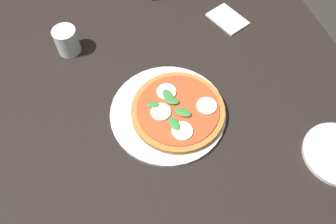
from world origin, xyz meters
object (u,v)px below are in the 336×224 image
dining_table (176,118)px  napkin (228,19)px  pizza (178,110)px  serving_tray (168,113)px  glass_cup (67,41)px

dining_table → napkin: size_ratio=10.60×
dining_table → pizza: (0.04, -0.01, 0.10)m
serving_tray → pizza: pizza is taller
napkin → glass_cup: size_ratio=1.50×
pizza → glass_cup: (-0.34, -0.26, 0.02)m
pizza → glass_cup: bearing=-142.6°
serving_tray → pizza: 0.03m
glass_cup → dining_table: bearing=41.4°
dining_table → glass_cup: size_ratio=15.94×
dining_table → napkin: napkin is taller
dining_table → serving_tray: bearing=-54.2°
dining_table → serving_tray: size_ratio=4.13×
pizza → dining_table: bearing=166.8°
dining_table → glass_cup: glass_cup is taller
napkin → glass_cup: 0.55m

